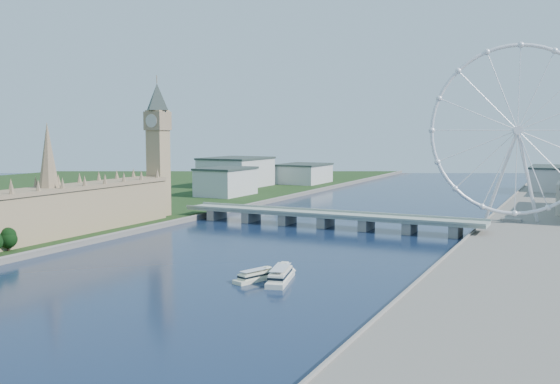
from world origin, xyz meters
The scene contains 7 objects.
parliament_range centered at (-128.00, 170.00, 18.48)m, with size 24.00×200.00×70.00m.
big_ben centered at (-128.00, 278.00, 66.57)m, with size 20.02×20.02×110.00m.
westminster_bridge centered at (0.00, 300.00, 6.63)m, with size 220.00×22.00×9.50m.
london_eye centered at (119.98, 355.08, 67.52)m, with size 113.60×39.12×124.30m.
city_skyline centered at (39.22, 560.08, 16.96)m, with size 505.00×280.00×32.00m.
tour_boat_near centered at (31.12, 138.01, 0.00)m, with size 6.55×25.86×5.68m, color beige, non-canonical shape.
tour_boat_far centered at (41.90, 141.22, 0.00)m, with size 8.35×32.53×7.21m, color silver, non-canonical shape.
Camera 1 is at (162.39, -105.55, 67.63)m, focal length 40.00 mm.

